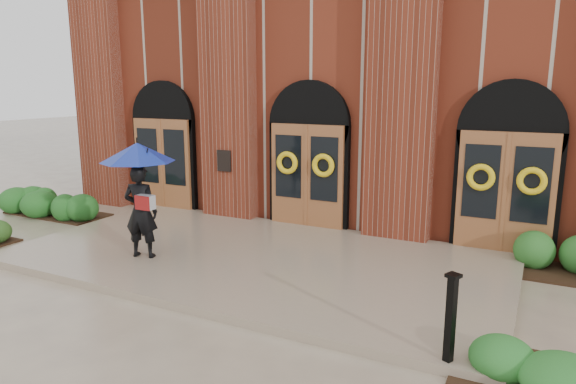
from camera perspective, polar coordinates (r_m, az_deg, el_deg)
The scene contains 7 objects.
ground at distance 10.60m, azimuth -4.15°, elevation -7.93°, with size 90.00×90.00×0.00m, color tan.
landing at distance 10.69m, azimuth -3.74°, elevation -7.31°, with size 10.00×5.30×0.15m, color gray.
church_building at distance 18.08m, azimuth 10.38°, elevation 11.38°, with size 16.20×12.53×7.00m.
man_with_umbrella at distance 10.54m, azimuth -16.23°, elevation 1.52°, with size 1.79×1.79×2.32m.
metal_post at distance 6.85m, azimuth 17.64°, elevation -12.99°, with size 0.21×0.21×1.16m.
hedge_wall_left at distance 15.80m, azimuth -24.30°, elevation -1.04°, with size 2.72×1.09×0.70m, color #1D531B.
hedge_front_right at distance 7.34m, azimuth 24.26°, elevation -16.26°, with size 1.38×1.18×0.49m, color #236123.
Camera 1 is at (5.15, -8.54, 3.57)m, focal length 32.00 mm.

